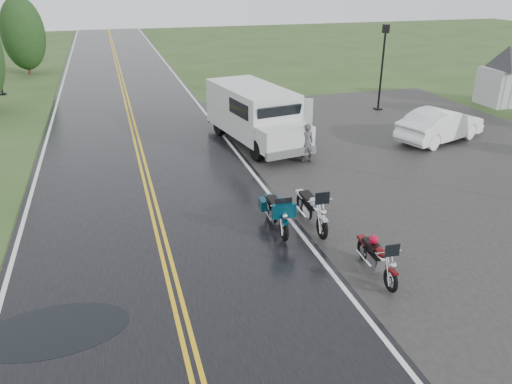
{
  "coord_description": "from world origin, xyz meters",
  "views": [
    {
      "loc": [
        -0.94,
        -10.58,
        6.78
      ],
      "look_at": [
        2.8,
        2.0,
        1.0
      ],
      "focal_mm": 35.0,
      "sensor_mm": 36.0,
      "label": 1
    }
  ],
  "objects_px": {
    "motorcycle_silver": "(323,219)",
    "person_at_van": "(307,144)",
    "van_white": "(257,131)",
    "visitor_center": "(507,61)",
    "lamp_post_far_right": "(382,68)",
    "motorcycle_teal": "(284,222)",
    "sedan_white": "(440,125)",
    "motorcycle_red": "(392,272)"
  },
  "relations": [
    {
      "from": "motorcycle_teal",
      "to": "sedan_white",
      "type": "height_order",
      "value": "sedan_white"
    },
    {
      "from": "motorcycle_red",
      "to": "person_at_van",
      "type": "height_order",
      "value": "person_at_van"
    },
    {
      "from": "sedan_white",
      "to": "van_white",
      "type": "bearing_deg",
      "value": 71.68
    },
    {
      "from": "motorcycle_red",
      "to": "motorcycle_teal",
      "type": "xyz_separation_m",
      "value": [
        -1.54,
        2.94,
        0.04
      ]
    },
    {
      "from": "sedan_white",
      "to": "visitor_center",
      "type": "bearing_deg",
      "value": -75.91
    },
    {
      "from": "motorcycle_teal",
      "to": "motorcycle_red",
      "type": "bearing_deg",
      "value": -59.21
    },
    {
      "from": "motorcycle_teal",
      "to": "van_white",
      "type": "height_order",
      "value": "van_white"
    },
    {
      "from": "motorcycle_silver",
      "to": "person_at_van",
      "type": "xyz_separation_m",
      "value": [
        1.9,
        5.92,
        0.1
      ]
    },
    {
      "from": "motorcycle_silver",
      "to": "person_at_van",
      "type": "relative_size",
      "value": 1.48
    },
    {
      "from": "motorcycle_silver",
      "to": "person_at_van",
      "type": "height_order",
      "value": "person_at_van"
    },
    {
      "from": "person_at_van",
      "to": "sedan_white",
      "type": "xyz_separation_m",
      "value": [
        6.56,
        0.8,
        -0.05
      ]
    },
    {
      "from": "motorcycle_teal",
      "to": "person_at_van",
      "type": "xyz_separation_m",
      "value": [
        2.93,
        5.71,
        0.15
      ]
    },
    {
      "from": "motorcycle_silver",
      "to": "lamp_post_far_right",
      "type": "height_order",
      "value": "lamp_post_far_right"
    },
    {
      "from": "motorcycle_silver",
      "to": "lamp_post_far_right",
      "type": "distance_m",
      "value": 15.18
    },
    {
      "from": "motorcycle_teal",
      "to": "lamp_post_far_right",
      "type": "xyz_separation_m",
      "value": [
        9.68,
        12.16,
        1.61
      ]
    },
    {
      "from": "visitor_center",
      "to": "motorcycle_silver",
      "type": "height_order",
      "value": "visitor_center"
    },
    {
      "from": "person_at_van",
      "to": "lamp_post_far_right",
      "type": "distance_m",
      "value": 9.45
    },
    {
      "from": "visitor_center",
      "to": "person_at_van",
      "type": "bearing_deg",
      "value": -157.98
    },
    {
      "from": "person_at_van",
      "to": "sedan_white",
      "type": "relative_size",
      "value": 0.35
    },
    {
      "from": "motorcycle_red",
      "to": "van_white",
      "type": "distance_m",
      "value": 9.34
    },
    {
      "from": "visitor_center",
      "to": "motorcycle_silver",
      "type": "bearing_deg",
      "value": -143.83
    },
    {
      "from": "motorcycle_silver",
      "to": "motorcycle_teal",
      "type": "bearing_deg",
      "value": 170.05
    },
    {
      "from": "motorcycle_silver",
      "to": "lamp_post_far_right",
      "type": "relative_size",
      "value": 0.51
    },
    {
      "from": "van_white",
      "to": "motorcycle_silver",
      "type": "bearing_deg",
      "value": -101.14
    },
    {
      "from": "motorcycle_red",
      "to": "person_at_van",
      "type": "distance_m",
      "value": 8.76
    },
    {
      "from": "motorcycle_teal",
      "to": "sedan_white",
      "type": "relative_size",
      "value": 0.48
    },
    {
      "from": "lamp_post_far_right",
      "to": "van_white",
      "type": "bearing_deg",
      "value": -145.85
    },
    {
      "from": "sedan_white",
      "to": "motorcycle_teal",
      "type": "bearing_deg",
      "value": 105.2
    },
    {
      "from": "motorcycle_red",
      "to": "van_white",
      "type": "bearing_deg",
      "value": 95.08
    },
    {
      "from": "lamp_post_far_right",
      "to": "person_at_van",
      "type": "bearing_deg",
      "value": -136.3
    },
    {
      "from": "visitor_center",
      "to": "motorcycle_teal",
      "type": "relative_size",
      "value": 7.7
    },
    {
      "from": "sedan_white",
      "to": "motorcycle_silver",
      "type": "bearing_deg",
      "value": 109.22
    },
    {
      "from": "person_at_van",
      "to": "lamp_post_far_right",
      "type": "bearing_deg",
      "value": -131.68
    },
    {
      "from": "motorcycle_red",
      "to": "motorcycle_silver",
      "type": "relative_size",
      "value": 0.87
    },
    {
      "from": "lamp_post_far_right",
      "to": "sedan_white",
      "type": "bearing_deg",
      "value": -91.95
    },
    {
      "from": "person_at_van",
      "to": "lamp_post_far_right",
      "type": "height_order",
      "value": "lamp_post_far_right"
    },
    {
      "from": "person_at_van",
      "to": "lamp_post_far_right",
      "type": "xyz_separation_m",
      "value": [
        6.75,
        6.45,
        1.46
      ]
    },
    {
      "from": "motorcycle_red",
      "to": "sedan_white",
      "type": "bearing_deg",
      "value": 52.62
    },
    {
      "from": "lamp_post_far_right",
      "to": "motorcycle_teal",
      "type": "bearing_deg",
      "value": -128.52
    },
    {
      "from": "sedan_white",
      "to": "motorcycle_red",
      "type": "bearing_deg",
      "value": 120.68
    },
    {
      "from": "motorcycle_red",
      "to": "person_at_van",
      "type": "bearing_deg",
      "value": 83.57
    },
    {
      "from": "person_at_van",
      "to": "sedan_white",
      "type": "bearing_deg",
      "value": -168.41
    }
  ]
}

